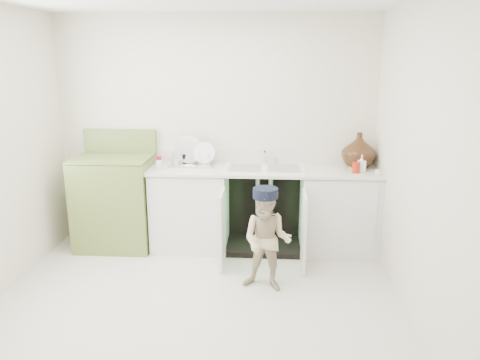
# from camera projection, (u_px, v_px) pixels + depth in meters

# --- Properties ---
(ground) EXTENTS (3.50, 3.50, 0.00)m
(ground) POSITION_uv_depth(u_px,v_px,m) (197.00, 300.00, 4.06)
(ground) COLOR #BBB3A5
(ground) RESTS_ON ground
(room_shell) EXTENTS (6.00, 5.50, 1.26)m
(room_shell) POSITION_uv_depth(u_px,v_px,m) (194.00, 160.00, 3.74)
(room_shell) COLOR silver
(room_shell) RESTS_ON ground
(counter_run) EXTENTS (2.44, 1.02, 1.27)m
(counter_run) POSITION_uv_depth(u_px,v_px,m) (268.00, 206.00, 5.07)
(counter_run) COLOR silver
(counter_run) RESTS_ON ground
(avocado_stove) EXTENTS (0.81, 0.65, 1.26)m
(avocado_stove) POSITION_uv_depth(u_px,v_px,m) (116.00, 200.00, 5.13)
(avocado_stove) COLOR olive
(avocado_stove) RESTS_ON ground
(repair_worker) EXTENTS (0.52, 0.83, 0.95)m
(repair_worker) POSITION_uv_depth(u_px,v_px,m) (267.00, 239.00, 4.15)
(repair_worker) COLOR tan
(repair_worker) RESTS_ON ground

